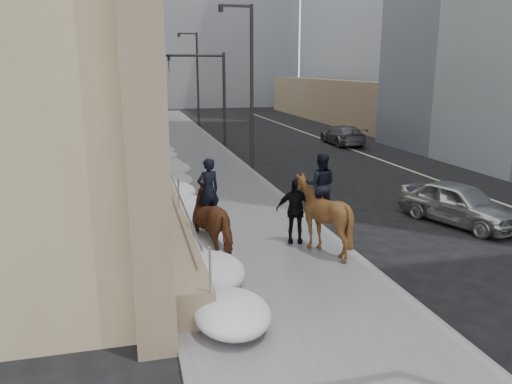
{
  "coord_description": "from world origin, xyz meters",
  "views": [
    {
      "loc": [
        -3.09,
        -10.62,
        5.0
      ],
      "look_at": [
        0.16,
        2.28,
        1.7
      ],
      "focal_mm": 35.0,
      "sensor_mm": 36.0,
      "label": 1
    }
  ],
  "objects_px": {
    "mounted_horse_right": "(321,211)",
    "car_silver": "(459,204)",
    "mounted_horse_left": "(217,219)",
    "pedestrian": "(295,211)",
    "car_grey": "(343,135)"
  },
  "relations": [
    {
      "from": "mounted_horse_right",
      "to": "car_silver",
      "type": "xyz_separation_m",
      "value": [
        5.48,
        1.54,
        -0.56
      ]
    },
    {
      "from": "mounted_horse_left",
      "to": "pedestrian",
      "type": "xyz_separation_m",
      "value": [
        2.36,
        0.56,
        -0.1
      ]
    },
    {
      "from": "mounted_horse_left",
      "to": "mounted_horse_right",
      "type": "xyz_separation_m",
      "value": [
        2.81,
        -0.3,
        0.09
      ]
    },
    {
      "from": "pedestrian",
      "to": "car_silver",
      "type": "height_order",
      "value": "pedestrian"
    },
    {
      "from": "mounted_horse_left",
      "to": "car_silver",
      "type": "relative_size",
      "value": 0.65
    },
    {
      "from": "pedestrian",
      "to": "mounted_horse_right",
      "type": "bearing_deg",
      "value": -48.25
    },
    {
      "from": "mounted_horse_left",
      "to": "car_silver",
      "type": "distance_m",
      "value": 8.39
    },
    {
      "from": "mounted_horse_right",
      "to": "pedestrian",
      "type": "height_order",
      "value": "mounted_horse_right"
    },
    {
      "from": "mounted_horse_right",
      "to": "car_grey",
      "type": "height_order",
      "value": "mounted_horse_right"
    },
    {
      "from": "mounted_horse_left",
      "to": "pedestrian",
      "type": "height_order",
      "value": "mounted_horse_left"
    },
    {
      "from": "mounted_horse_right",
      "to": "pedestrian",
      "type": "xyz_separation_m",
      "value": [
        -0.44,
        0.86,
        -0.19
      ]
    },
    {
      "from": "mounted_horse_right",
      "to": "car_silver",
      "type": "distance_m",
      "value": 5.72
    },
    {
      "from": "mounted_horse_left",
      "to": "car_silver",
      "type": "xyz_separation_m",
      "value": [
        8.29,
        1.24,
        -0.47
      ]
    },
    {
      "from": "mounted_horse_left",
      "to": "car_grey",
      "type": "distance_m",
      "value": 22.0
    },
    {
      "from": "pedestrian",
      "to": "mounted_horse_left",
      "type": "bearing_deg",
      "value": -152.01
    }
  ]
}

